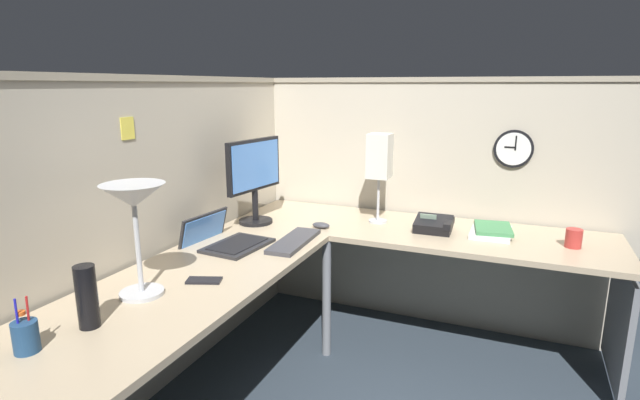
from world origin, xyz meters
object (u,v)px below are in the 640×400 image
Objects in this scene: desk_lamp_paper at (379,159)px; wall_clock at (514,149)px; laptop at (223,240)px; computer_mouse at (321,225)px; office_phone at (435,225)px; pen_cup at (26,336)px; desk_lamp_dome at (134,205)px; cell_phone at (204,280)px; book_stack at (492,231)px; keyboard at (294,241)px; coffee_mug at (574,238)px; thermos_flask at (87,297)px; monitor at (255,175)px.

wall_clock is at bearing -67.20° from desk_lamp_paper.
laptop is 0.77× the size of desk_lamp_paper.
office_phone is at bearing -73.31° from computer_mouse.
desk_lamp_paper is at bearing -46.49° from computer_mouse.
desk_lamp_dome is at bearing -3.13° from pen_cup.
book_stack reaches higher than cell_phone.
wall_clock reaches higher than desk_lamp_dome.
laptop is 2.27× the size of pen_cup.
coffee_mug reaches higher than keyboard.
keyboard is at bearing 175.81° from computer_mouse.
thermos_flask is at bearing 144.65° from cell_phone.
book_stack reaches higher than computer_mouse.
desk_lamp_paper reaches higher than desk_lamp_dome.
coffee_mug is at bearing -82.39° from monitor.
desk_lamp_dome is 4.64× the size of coffee_mug.
laptop is 0.74m from desk_lamp_dome.
computer_mouse is 0.50× the size of office_phone.
wall_clock reaches higher than desk_lamp_paper.
computer_mouse is 1.42m from thermos_flask.
thermos_flask is (-0.27, -0.02, -0.25)m from desk_lamp_dome.
cell_phone is at bearing -163.87° from monitor.
wall_clock is at bearing -52.68° from laptop.
computer_mouse is at bearing -30.13° from cell_phone.
thermos_flask is at bearing 161.89° from desk_lamp_paper.
office_phone is at bearing -56.13° from laptop.
monitor is at bearing 97.01° from computer_mouse.
pen_cup is 2.22m from book_stack.
monitor is 1.75m from coffee_mug.
computer_mouse is 0.95m from book_stack.
desk_lamp_paper reaches higher than pen_cup.
office_phone is at bearing 102.31° from book_stack.
monitor is at bearing 97.61° from coffee_mug.
desk_lamp_paper is 5.52× the size of coffee_mug.
desk_lamp_paper is at bearing -18.11° from thermos_flask.
coffee_mug is (0.49, -1.33, 0.04)m from keyboard.
desk_lamp_paper is at bearing 89.88° from book_stack.
office_phone is (1.77, -0.94, -0.02)m from pen_cup.
desk_lamp_dome reaches higher than computer_mouse.
keyboard is 0.81m from office_phone.
pen_cup reaches higher than office_phone.
pen_cup is 1.25× the size of cell_phone.
coffee_mug is (1.30, -1.61, -0.32)m from desk_lamp_dome.
desk_lamp_dome is 1.86m from book_stack.
computer_mouse is 0.47× the size of thermos_flask.
coffee_mug reaches higher than computer_mouse.
coffee_mug is at bearing -100.12° from book_stack.
wall_clock is at bearing -37.40° from desk_lamp_dome.
desk_lamp_paper is (0.00, 0.65, 0.36)m from book_stack.
office_phone reaches higher than book_stack.
book_stack is 0.52m from wall_clock.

